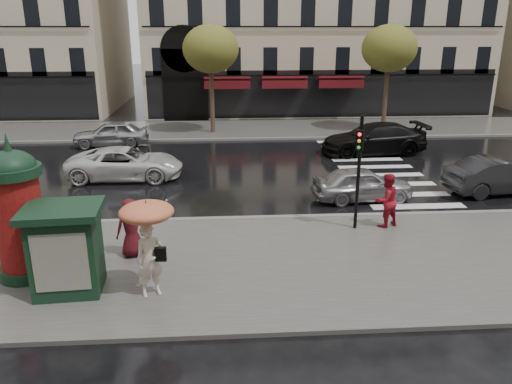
{
  "coord_description": "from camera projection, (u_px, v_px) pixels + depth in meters",
  "views": [
    {
      "loc": [
        -1.35,
        -13.36,
        6.53
      ],
      "look_at": [
        -0.36,
        1.5,
        1.55
      ],
      "focal_mm": 35.0,
      "sensor_mm": 36.0,
      "label": 1
    }
  ],
  "objects": [
    {
      "name": "tree_far_left",
      "position": [
        211.0,
        49.0,
        30.07
      ],
      "size": [
        3.4,
        3.4,
        6.64
      ],
      "color": "#38281C",
      "rests_on": "ground"
    },
    {
      "name": "car_darkgrey",
      "position": [
        501.0,
        176.0,
        20.26
      ],
      "size": [
        4.64,
        2.09,
        1.48
      ],
      "primitive_type": "imported",
      "rotation": [
        0.0,
        0.0,
        1.69
      ],
      "color": "black",
      "rests_on": "ground"
    },
    {
      "name": "car_far_silver",
      "position": [
        111.0,
        134.0,
        28.28
      ],
      "size": [
        4.31,
        2.04,
        1.42
      ],
      "primitive_type": "imported",
      "rotation": [
        0.0,
        0.0,
        -1.48
      ],
      "color": "#A5A5AA",
      "rests_on": "ground"
    },
    {
      "name": "car_silver",
      "position": [
        362.0,
        184.0,
        19.49
      ],
      "size": [
        4.01,
        1.93,
        1.32
      ],
      "primitive_type": "imported",
      "rotation": [
        0.0,
        0.0,
        1.67
      ],
      "color": "#A6A6AB",
      "rests_on": "ground"
    },
    {
      "name": "traffic_light",
      "position": [
        359.0,
        162.0,
        15.86
      ],
      "size": [
        0.29,
        0.37,
        3.77
      ],
      "color": "black",
      "rests_on": "near_sidewalk"
    },
    {
      "name": "far_sidewalk",
      "position": [
        244.0,
        129.0,
        32.76
      ],
      "size": [
        90.0,
        6.0,
        0.12
      ],
      "primitive_type": "cube",
      "color": "#474744",
      "rests_on": "ground"
    },
    {
      "name": "ground",
      "position": [
        271.0,
        257.0,
        14.8
      ],
      "size": [
        160.0,
        160.0,
        0.0
      ],
      "primitive_type": "plane",
      "color": "black",
      "rests_on": "ground"
    },
    {
      "name": "tree_far_right",
      "position": [
        389.0,
        49.0,
        30.76
      ],
      "size": [
        3.4,
        3.4,
        6.64
      ],
      "color": "#38281C",
      "rests_on": "ground"
    },
    {
      "name": "morris_column",
      "position": [
        18.0,
        210.0,
        12.9
      ],
      "size": [
        1.45,
        1.45,
        3.91
      ],
      "color": "black",
      "rests_on": "near_sidewalk"
    },
    {
      "name": "near_kerb",
      "position": [
        263.0,
        218.0,
        17.61
      ],
      "size": [
        90.0,
        0.25,
        0.14
      ],
      "primitive_type": "cube",
      "color": "slate",
      "rests_on": "ground"
    },
    {
      "name": "near_sidewalk",
      "position": [
        273.0,
        263.0,
        14.31
      ],
      "size": [
        90.0,
        7.0,
        0.12
      ],
      "primitive_type": "cube",
      "color": "#474744",
      "rests_on": "ground"
    },
    {
      "name": "newsstand",
      "position": [
        66.0,
        248.0,
        12.37
      ],
      "size": [
        1.97,
        1.7,
        2.25
      ],
      "color": "black",
      "rests_on": "near_sidewalk"
    },
    {
      "name": "far_kerb",
      "position": [
        246.0,
        139.0,
        29.92
      ],
      "size": [
        90.0,
        0.25,
        0.14
      ],
      "primitive_type": "cube",
      "color": "slate",
      "rests_on": "ground"
    },
    {
      "name": "car_white",
      "position": [
        125.0,
        163.0,
        22.2
      ],
      "size": [
        5.1,
        2.44,
        1.4
      ],
      "primitive_type": "imported",
      "rotation": [
        0.0,
        0.0,
        1.55
      ],
      "color": "silver",
      "rests_on": "ground"
    },
    {
      "name": "woman_umbrella",
      "position": [
        148.0,
        233.0,
        12.0
      ],
      "size": [
        1.31,
        1.31,
        2.53
      ],
      "color": "beige",
      "rests_on": "near_sidewalk"
    },
    {
      "name": "man_burgundy",
      "position": [
        131.0,
        228.0,
        14.38
      ],
      "size": [
        1.0,
        0.86,
        1.74
      ],
      "primitive_type": "imported",
      "rotation": [
        0.0,
        0.0,
        3.58
      ],
      "color": "#490E16",
      "rests_on": "near_sidewalk"
    },
    {
      "name": "woman_red",
      "position": [
        386.0,
        200.0,
        16.52
      ],
      "size": [
        1.09,
        0.99,
        1.83
      ],
      "primitive_type": "imported",
      "rotation": [
        0.0,
        0.0,
        3.56
      ],
      "color": "maroon",
      "rests_on": "near_sidewalk"
    },
    {
      "name": "zebra_crossing",
      "position": [
        375.0,
        167.0,
        24.26
      ],
      "size": [
        3.6,
        11.75,
        0.01
      ],
      "primitive_type": "cube",
      "color": "silver",
      "rests_on": "ground"
    },
    {
      "name": "car_black",
      "position": [
        373.0,
        139.0,
        26.56
      ],
      "size": [
        5.76,
        2.74,
        1.62
      ],
      "primitive_type": "imported",
      "rotation": [
        0.0,
        0.0,
        -1.48
      ],
      "color": "black",
      "rests_on": "ground"
    }
  ]
}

